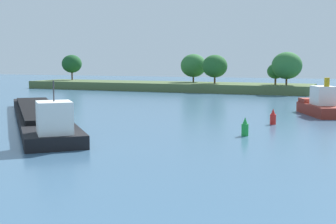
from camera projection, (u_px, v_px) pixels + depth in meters
name	position (u px, v px, depth m)	size (l,w,h in m)	color
treeline_island	(174.00, 80.00, 118.35)	(75.98, 15.19, 9.68)	#4C6038
cargo_barge	(39.00, 114.00, 56.30)	(32.96, 34.86, 5.79)	black
tugboat	(321.00, 105.00, 63.12)	(7.82, 10.91, 5.27)	maroon
channel_buoy_red	(273.00, 118.00, 53.62)	(0.70, 0.70, 1.90)	red
channel_buoy_green	(245.00, 128.00, 45.29)	(0.70, 0.70, 1.90)	green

